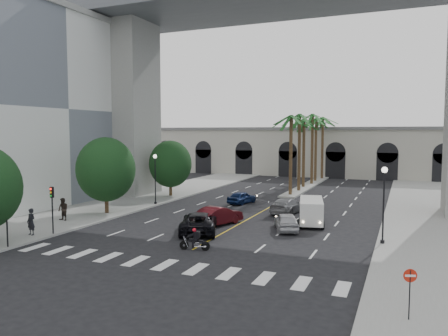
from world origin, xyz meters
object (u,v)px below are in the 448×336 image
lamp_post_left_far (155,175)px  pedestrian_a (31,222)px  car_a (286,221)px  car_c (199,222)px  lamp_post_right (384,198)px  car_d (287,206)px  do_not_enter_sign (410,284)px  traffic_signal_near (6,211)px  cargo_van (311,210)px  motorcycle_rider (196,240)px  pedestrian_b (63,209)px  traffic_signal_far (52,202)px  car_b (218,216)px  car_e (242,197)px

lamp_post_left_far → pedestrian_a: (-1.08, -15.41, -2.09)m
car_a → car_c: car_c is taller
lamp_post_right → car_d: lamp_post_right is taller
car_c → do_not_enter_sign: bearing=121.4°
traffic_signal_near → cargo_van: bearing=42.3°
motorcycle_rider → do_not_enter_sign: size_ratio=0.90×
motorcycle_rider → pedestrian_b: 14.79m
traffic_signal_near → traffic_signal_far: bearing=90.0°
motorcycle_rider → pedestrian_b: bearing=154.0°
car_b → pedestrian_a: (-10.98, -9.11, 0.35)m
motorcycle_rider → do_not_enter_sign: do_not_enter_sign is taller
pedestrian_a → motorcycle_rider: bearing=11.4°
lamp_post_left_far → do_not_enter_sign: (24.40, -20.43, -1.60)m
car_c → pedestrian_b: pedestrian_b is taller
cargo_van → do_not_enter_sign: size_ratio=2.33×
traffic_signal_near → car_a: 19.95m
cargo_van → do_not_enter_sign: 18.81m
motorcycle_rider → car_d: (2.26, 14.93, 0.07)m
car_c → pedestrian_b: size_ratio=2.95×
lamp_post_right → pedestrian_a: bearing=-162.8°
lamp_post_left_far → traffic_signal_far: size_ratio=1.47×
car_c → pedestrian_b: (-12.34, -1.05, 0.32)m
pedestrian_a → car_c: bearing=34.4°
car_e → traffic_signal_near: bearing=83.6°
traffic_signal_far → pedestrian_a: 2.03m
traffic_signal_near → car_c: 13.30m
car_c → do_not_enter_sign: do_not_enter_sign is taller
traffic_signal_far → car_c: (9.53, 5.11, -1.72)m
car_d → car_e: 6.98m
lamp_post_left_far → car_b: (9.90, -6.30, -2.45)m
pedestrian_b → motorcycle_rider: bearing=-6.1°
car_d → pedestrian_b: bearing=42.8°
car_e → pedestrian_a: bearing=78.1°
traffic_signal_far → cargo_van: (16.87, 11.34, -1.34)m
car_c → car_e: car_c is taller
car_a → car_d: size_ratio=0.82×
car_c → lamp_post_left_far: bearing=-66.1°
lamp_post_left_far → pedestrian_a: lamp_post_left_far is taller
motorcycle_rider → car_c: 5.04m
car_e → pedestrian_b: pedestrian_b is taller
lamp_post_right → car_b: (-12.90, 1.70, -2.45)m
traffic_signal_far → car_b: 12.90m
car_b → car_d: 8.26m
car_c → pedestrian_a: bearing=7.5°
traffic_signal_near → do_not_enter_sign: traffic_signal_near is taller
cargo_van → pedestrian_b: (-19.67, -7.28, -0.06)m
car_c → cargo_van: bearing=-161.5°
car_d → motorcycle_rider: bearing=89.8°
traffic_signal_near → car_b: size_ratio=0.78×
car_d → do_not_enter_sign: do_not_enter_sign is taller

